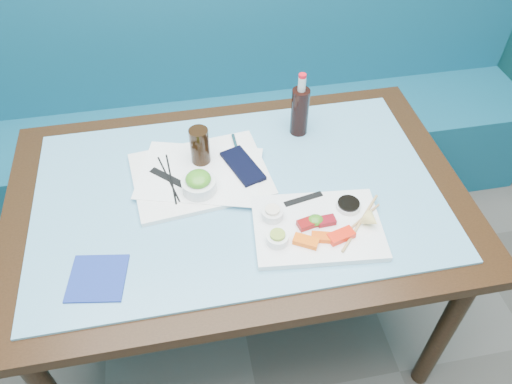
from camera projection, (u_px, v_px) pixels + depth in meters
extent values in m
cube|color=#11526C|center=(215.00, 155.00, 2.43)|extent=(3.00, 0.55, 0.45)
cube|color=#11526C|center=(202.00, 44.00, 2.24)|extent=(3.00, 0.12, 0.95)
cube|color=black|center=(238.00, 198.00, 1.54)|extent=(1.40, 0.90, 0.04)
cylinder|color=black|center=(444.00, 331.00, 1.64)|extent=(0.06, 0.06, 0.71)
cylinder|color=black|center=(72.00, 217.00, 1.99)|extent=(0.06, 0.06, 0.71)
cylinder|color=black|center=(368.00, 176.00, 2.14)|extent=(0.06, 0.06, 0.71)
cube|color=#60A0C0|center=(238.00, 193.00, 1.53)|extent=(1.22, 0.76, 0.01)
cube|color=white|center=(318.00, 227.00, 1.41)|extent=(0.39, 0.29, 0.02)
cube|color=#FF5E0A|center=(306.00, 241.00, 1.36)|extent=(0.08, 0.06, 0.02)
cube|color=#F65009|center=(323.00, 237.00, 1.37)|extent=(0.07, 0.05, 0.02)
cube|color=red|center=(341.00, 236.00, 1.37)|extent=(0.08, 0.05, 0.02)
cube|color=maroon|center=(307.00, 223.00, 1.40)|extent=(0.06, 0.04, 0.02)
cube|color=maroon|center=(326.00, 221.00, 1.41)|extent=(0.05, 0.03, 0.02)
ellipsoid|color=#3A7B1C|center=(316.00, 220.00, 1.40)|extent=(0.05, 0.05, 0.02)
cylinder|color=white|center=(277.00, 239.00, 1.36)|extent=(0.08, 0.08, 0.03)
cylinder|color=#89A635|center=(278.00, 235.00, 1.35)|extent=(0.05, 0.05, 0.01)
cylinder|color=white|center=(272.00, 214.00, 1.42)|extent=(0.08, 0.08, 0.03)
cylinder|color=#F4E2C8|center=(273.00, 210.00, 1.41)|extent=(0.05, 0.05, 0.01)
cylinder|color=silver|center=(348.00, 206.00, 1.45)|extent=(0.08, 0.08, 0.01)
cylinder|color=black|center=(349.00, 203.00, 1.44)|extent=(0.08, 0.08, 0.01)
cone|color=#FDDE77|center=(372.00, 221.00, 1.39)|extent=(0.06, 0.06, 0.05)
cube|color=black|center=(303.00, 199.00, 1.48)|extent=(0.12, 0.04, 0.00)
cylinder|color=#AB7E50|center=(357.00, 223.00, 1.41)|extent=(0.17, 0.12, 0.01)
cylinder|color=tan|center=(360.00, 222.00, 1.41)|extent=(0.17, 0.18, 0.01)
cube|color=white|center=(200.00, 175.00, 1.56)|extent=(0.44, 0.35, 0.02)
cube|color=white|center=(200.00, 173.00, 1.56)|extent=(0.43, 0.36, 0.00)
cylinder|color=white|center=(199.00, 186.00, 1.49)|extent=(0.11, 0.11, 0.04)
ellipsoid|color=#3F8D20|center=(198.00, 179.00, 1.47)|extent=(0.08, 0.08, 0.04)
cylinder|color=black|center=(200.00, 146.00, 1.55)|extent=(0.06, 0.06, 0.13)
cube|color=black|center=(243.00, 166.00, 1.57)|extent=(0.13, 0.19, 0.01)
cylinder|color=silver|center=(236.00, 145.00, 1.64)|extent=(0.01, 0.10, 0.01)
cylinder|color=black|center=(168.00, 179.00, 1.54)|extent=(0.06, 0.21, 0.01)
cylinder|color=black|center=(171.00, 178.00, 1.54)|extent=(0.02, 0.22, 0.01)
cube|color=black|center=(170.00, 179.00, 1.54)|extent=(0.12, 0.12, 0.00)
cylinder|color=black|center=(300.00, 112.00, 1.66)|extent=(0.06, 0.06, 0.17)
cylinder|color=silver|center=(302.00, 84.00, 1.58)|extent=(0.03, 0.03, 0.05)
cylinder|color=red|center=(303.00, 76.00, 1.56)|extent=(0.03, 0.03, 0.01)
cube|color=navy|center=(97.00, 278.00, 1.30)|extent=(0.17, 0.17, 0.01)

